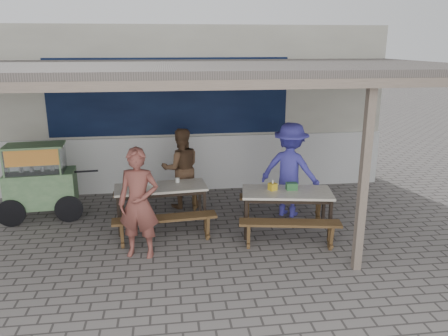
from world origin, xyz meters
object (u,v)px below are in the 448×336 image
Objects in this scene: vendor_cart at (40,179)px; patron_right_table at (290,170)px; tissue_box at (273,187)px; bench_right_street at (290,228)px; condiment_jar at (178,180)px; bench_left_wall at (159,196)px; bench_left_street at (165,223)px; patron_street_side at (139,203)px; table_left at (161,190)px; table_right at (287,196)px; condiment_bowl at (151,183)px; donation_box at (292,186)px; bench_right_wall at (283,202)px; patron_wall_side at (181,168)px.

vendor_cart is 0.98× the size of patron_right_table.
patron_right_table reaches higher than tissue_box.
condiment_jar is at bearing 152.10° from bench_right_street.
patron_right_table is 21.50× the size of condiment_jar.
bench_left_wall is 2.73m from bench_right_street.
bench_left_street is at bearing -105.39° from condiment_jar.
patron_street_side is (-0.37, -0.38, 0.50)m from bench_left_street.
table_left is 0.92× the size of patron_right_table.
table_right is (2.15, -1.22, 0.33)m from bench_left_wall.
bench_left_street is (0.06, -0.67, -0.33)m from table_left.
condiment_bowl is (-2.17, 1.24, 0.44)m from bench_right_street.
donation_box is at bearing -19.44° from condiment_jar.
table_right is (2.03, 0.13, 0.33)m from bench_left_street.
tissue_box reaches higher than condiment_bowl.
bench_right_wall is at bearing -4.71° from condiment_jar.
tissue_box reaches higher than condiment_jar.
bench_right_street is (2.05, -1.80, -0.00)m from bench_left_wall.
patron_wall_side is 8.54× the size of donation_box.
bench_left_street is 1.88m from tissue_box.
table_right is 0.88m from patron_right_table.
patron_right_table reaches higher than patron_wall_side.
condiment_bowl is (-0.17, 0.12, 0.10)m from table_left.
bench_right_street is at bearing 120.64° from patron_wall_side.
donation_box reaches higher than table_left.
table_left is 2.40m from patron_right_table.
vendor_cart reaches higher than bench_left_street.
table_right is at bearing -1.52° from bench_left_street.
table_right is 2.37m from condiment_bowl.
vendor_cart is (-4.38, 0.68, 0.41)m from bench_right_wall.
patron_right_table is at bearing 61.63° from bench_right_wall.
bench_right_wall is 0.69m from donation_box.
patron_right_table is at bearing 80.79° from table_right.
bench_left_wall is at bearing 25.34° from patron_wall_side.
bench_left_street is 1.72m from patron_wall_side.
vendor_cart is at bearing 168.15° from condiment_jar.
bench_right_wall is at bearing -13.33° from vendor_cart.
patron_street_side reaches higher than table_right.
patron_wall_side is 0.78m from condiment_jar.
bench_left_street is 0.96× the size of patron_right_table.
donation_box is 2.44m from condiment_bowl.
bench_right_street is at bearing -34.59° from table_left.
bench_right_wall is at bearing 55.96° from tissue_box.
bench_right_street and bench_right_wall have the same top height.
condiment_jar is (-2.08, -0.07, -0.09)m from patron_right_table.
table_right is 1.94m from condiment_jar.
table_right is at bearing 105.21° from patron_right_table.
vendor_cart reaches higher than bench_right_wall.
bench_left_street is at bearing -166.51° from table_right.
table_right is 2.28m from patron_wall_side.
vendor_cart is at bearing 156.94° from table_left.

